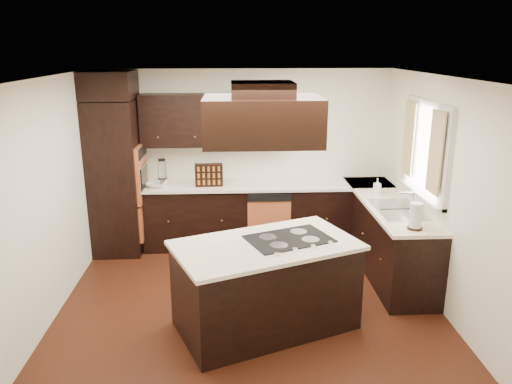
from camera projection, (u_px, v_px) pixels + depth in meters
floor at (250, 306)px, 5.61m from camera, size 4.20×4.20×0.02m
ceiling at (249, 77)px, 4.90m from camera, size 4.20×4.20×0.02m
wall_back at (244, 156)px, 7.28m from camera, size 4.20×0.02×2.50m
wall_front at (261, 295)px, 3.24m from camera, size 4.20×0.02×2.50m
wall_left at (46, 202)px, 5.16m from camera, size 0.02×4.20×2.50m
wall_right at (445, 196)px, 5.36m from camera, size 0.02×4.20×2.50m
oven_column at (116, 178)px, 6.86m from camera, size 0.65×0.75×2.12m
wall_oven_face at (142, 173)px, 6.86m from camera, size 0.05×0.62×0.78m
base_cabinets_back at (247, 216)px, 7.21m from camera, size 2.93×0.60×0.88m
base_cabinets_right at (386, 236)px, 6.43m from camera, size 0.60×2.40×0.88m
countertop_back at (247, 185)px, 7.07m from camera, size 2.93×0.63×0.04m
countertop_right at (388, 202)px, 6.30m from camera, size 0.63×2.40×0.04m
upper_cabinets at (213, 120)px, 6.93m from camera, size 2.00×0.34×0.72m
dishwasher_front at (269, 225)px, 6.96m from camera, size 0.60×0.05×0.72m
window_frame at (426, 149)px, 5.77m from camera, size 0.06×1.32×1.12m
window_pane at (428, 149)px, 5.77m from camera, size 0.00×1.20×1.00m
curtain_left at (436, 153)px, 5.35m from camera, size 0.02×0.34×0.90m
curtain_right at (409, 139)px, 6.15m from camera, size 0.02×0.34×0.90m
sink_rim at (398, 209)px, 5.96m from camera, size 0.52×0.84×0.01m
island at (266, 287)px, 5.08m from camera, size 1.96×1.53×0.88m
island_top at (266, 245)px, 4.95m from camera, size 2.04×1.61×0.04m
cooktop at (289, 239)px, 5.05m from camera, size 0.96×0.81×0.01m
range_hood at (262, 120)px, 4.48m from camera, size 1.05×0.72×0.42m
hood_duct at (262, 89)px, 4.40m from camera, size 0.55×0.50×0.13m
blender_base at (163, 182)px, 6.97m from camera, size 0.15×0.15×0.10m
blender_pitcher at (162, 170)px, 6.92m from camera, size 0.13×0.13×0.26m
spice_rack at (209, 175)px, 6.92m from camera, size 0.39×0.11×0.32m
mixing_bowl at (156, 185)px, 6.91m from camera, size 0.29×0.29×0.06m
soap_bottle at (377, 187)px, 6.54m from camera, size 0.11×0.12×0.21m
paper_towel at (416, 216)px, 5.29m from camera, size 0.17×0.17×0.29m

